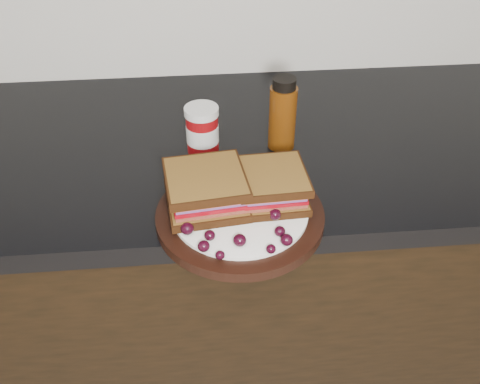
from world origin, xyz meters
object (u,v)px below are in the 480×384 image
object	(u,v)px
plate	(240,216)
oil_bottle	(283,113)
sandwich_left	(206,190)
condiment_jar	(202,130)

from	to	relation	value
plate	oil_bottle	xyz separation A→B (m)	(0.10, 0.22, 0.06)
plate	sandwich_left	xyz separation A→B (m)	(-0.05, 0.02, 0.04)
oil_bottle	condiment_jar	bearing A→B (deg)	-178.35
sandwich_left	condiment_jar	size ratio (longest dim) A/B	1.33
plate	oil_bottle	distance (m)	0.25
plate	sandwich_left	distance (m)	0.07
plate	condiment_jar	world-z (taller)	condiment_jar
sandwich_left	oil_bottle	size ratio (longest dim) A/B	0.87
condiment_jar	plate	bearing A→B (deg)	-75.84
condiment_jar	oil_bottle	world-z (taller)	oil_bottle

